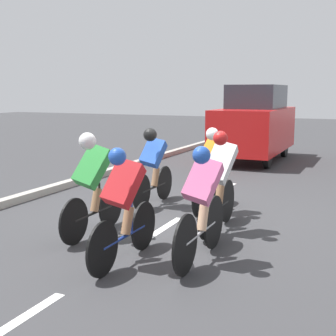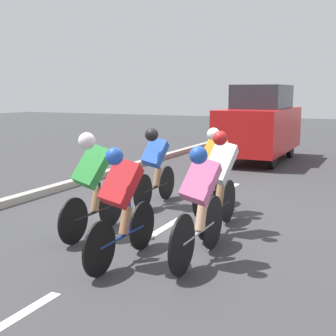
{
  "view_description": "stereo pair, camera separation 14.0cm",
  "coord_description": "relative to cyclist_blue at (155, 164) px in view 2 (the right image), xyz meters",
  "views": [
    {
      "loc": [
        -2.86,
        6.86,
        2.07
      ],
      "look_at": [
        -0.1,
        0.66,
        0.95
      ],
      "focal_mm": 50.0,
      "sensor_mm": 36.0,
      "label": 1
    },
    {
      "loc": [
        -2.99,
        6.8,
        2.07
      ],
      "look_at": [
        -0.1,
        0.66,
        0.95
      ],
      "focal_mm": 50.0,
      "sensor_mm": 36.0,
      "label": 2
    }
  ],
  "objects": [
    {
      "name": "cyclist_red",
      "position": [
        -0.95,
        2.76,
        -0.01
      ],
      "size": [
        0.42,
        1.65,
        1.45
      ],
      "color": "black",
      "rests_on": "ground"
    },
    {
      "name": "lane_stripe_far",
      "position": [
        -0.76,
        -1.93,
        -0.77
      ],
      "size": [
        0.12,
        1.4,
        0.01
      ],
      "primitive_type": "cube",
      "color": "white",
      "rests_on": "ground"
    },
    {
      "name": "support_car",
      "position": [
        -0.32,
        -6.31,
        0.35
      ],
      "size": [
        1.7,
        4.0,
        2.25
      ],
      "color": "black",
      "rests_on": "ground"
    },
    {
      "name": "curb",
      "position": [
        2.44,
        1.27,
        -0.7
      ],
      "size": [
        0.2,
        27.08,
        0.14
      ],
      "primitive_type": "cube",
      "color": "#A8A399",
      "rests_on": "ground"
    },
    {
      "name": "ground_plane",
      "position": [
        -0.76,
        0.61,
        -0.77
      ],
      "size": [
        60.0,
        60.0,
        0.0
      ],
      "primitive_type": "plane",
      "color": "#38383A"
    },
    {
      "name": "cyclist_green",
      "position": [
        -0.02,
        2.0,
        0.05
      ],
      "size": [
        0.46,
        1.61,
        1.52
      ],
      "color": "black",
      "rests_on": "ground"
    },
    {
      "name": "lane_stripe_near",
      "position": [
        -0.76,
        4.47,
        -0.77
      ],
      "size": [
        0.12,
        1.4,
        0.01
      ],
      "primitive_type": "cube",
      "color": "white",
      "rests_on": "ground"
    },
    {
      "name": "cyclist_pink",
      "position": [
        -1.77,
        2.33,
        -0.02
      ],
      "size": [
        0.43,
        1.73,
        1.46
      ],
      "color": "black",
      "rests_on": "ground"
    },
    {
      "name": "lane_stripe_mid",
      "position": [
        -0.76,
        1.27,
        -0.77
      ],
      "size": [
        0.12,
        1.4,
        0.01
      ],
      "primitive_type": "cube",
      "color": "white",
      "rests_on": "ground"
    },
    {
      "name": "cyclist_white",
      "position": [
        -1.57,
        1.02,
        0.02
      ],
      "size": [
        0.44,
        1.66,
        1.52
      ],
      "color": "black",
      "rests_on": "ground"
    },
    {
      "name": "cyclist_blue",
      "position": [
        0.0,
        0.0,
        0.0
      ],
      "size": [
        0.41,
        1.61,
        1.44
      ],
      "color": "black",
      "rests_on": "ground"
    },
    {
      "name": "cyclist_orange",
      "position": [
        -1.09,
        -0.02,
        0.0
      ],
      "size": [
        0.46,
        1.65,
        1.48
      ],
      "color": "black",
      "rests_on": "ground"
    }
  ]
}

